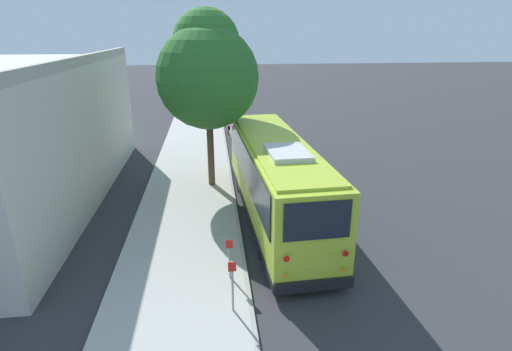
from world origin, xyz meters
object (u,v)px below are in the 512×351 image
shuttle_bus (275,175)px  parked_sedan_navy (232,112)px  sign_post_far (230,258)px  parked_sedan_tan (242,131)px  parked_sedan_blue (227,91)px  sign_post_near (233,286)px  street_tree (207,70)px  parked_sedan_gray (232,100)px

shuttle_bus → parked_sedan_navy: 20.27m
shuttle_bus → parked_sedan_navy: (20.22, 0.62, -1.31)m
sign_post_far → parked_sedan_tan: bearing=-5.8°
parked_sedan_blue → sign_post_near: sign_post_near is taller
sign_post_near → sign_post_far: (1.57, 0.00, -0.10)m
street_tree → sign_post_far: (-8.34, -0.49, -4.89)m
street_tree → sign_post_near: 11.01m
shuttle_bus → street_tree: (3.95, 2.60, 3.82)m
shuttle_bus → parked_sedan_tan: shuttle_bus is taller
street_tree → sign_post_far: street_tree is taller
sign_post_near → parked_sedan_gray: bearing=-3.1°
sign_post_near → parked_sedan_navy: bearing=-3.3°
parked_sedan_tan → parked_sedan_gray: parked_sedan_gray is taller
parked_sedan_gray → parked_sedan_blue: bearing=-3.2°
parked_sedan_gray → street_tree: bearing=169.6°
parked_sedan_tan → parked_sedan_blue: (20.18, 0.17, -0.00)m
parked_sedan_tan → parked_sedan_navy: size_ratio=1.00×
street_tree → parked_sedan_tan: bearing=-13.8°
parked_sedan_gray → parked_sedan_navy: bearing=172.7°
parked_sedan_tan → parked_sedan_gray: bearing=-3.5°
shuttle_bus → parked_sedan_navy: bearing=-1.2°
parked_sedan_tan → sign_post_near: 19.27m
shuttle_bus → parked_sedan_navy: shuttle_bus is taller
shuttle_bus → parked_sedan_gray: size_ratio=2.37×
parked_sedan_blue → sign_post_near: 39.40m
parked_sedan_navy → sign_post_near: size_ratio=3.08×
shuttle_bus → street_tree: size_ratio=1.36×
shuttle_bus → parked_sedan_blue: bearing=-2.1°
parked_sedan_navy → parked_sedan_gray: 6.76m
sign_post_far → parked_sedan_blue: bearing=-2.5°
parked_sedan_blue → sign_post_far: 37.84m
parked_sedan_navy → sign_post_near: (-26.17, 1.49, 0.34)m
parked_sedan_navy → sign_post_far: 24.65m
shuttle_bus → parked_sedan_blue: (33.42, 0.49, -1.32)m
parked_sedan_gray → sign_post_far: 31.41m
sign_post_near → parked_sedan_tan: bearing=-5.3°
parked_sedan_tan → sign_post_far: size_ratio=3.56×
parked_sedan_gray → street_tree: 23.70m
shuttle_bus → sign_post_far: bearing=151.4°
sign_post_near → sign_post_far: size_ratio=1.15×
shuttle_bus → parked_sedan_tan: 13.31m
parked_sedan_tan → sign_post_far: bearing=170.7°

